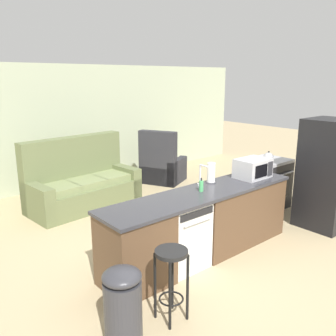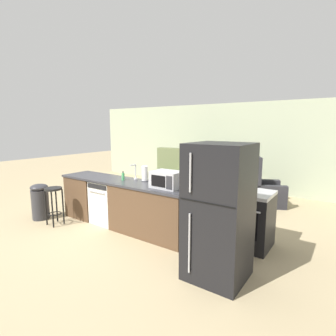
{
  "view_description": "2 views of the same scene",
  "coord_description": "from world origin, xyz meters",
  "px_view_note": "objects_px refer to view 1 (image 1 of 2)",
  "views": [
    {
      "loc": [
        -3.0,
        -3.03,
        2.32
      ],
      "look_at": [
        0.19,
        0.76,
        1.06
      ],
      "focal_mm": 38.0,
      "sensor_mm": 36.0,
      "label": 1
    },
    {
      "loc": [
        3.63,
        -3.46,
        1.91
      ],
      "look_at": [
        0.68,
        0.72,
        1.09
      ],
      "focal_mm": 28.0,
      "sensor_mm": 36.0,
      "label": 2
    }
  ],
  "objects_px": {
    "trash_bin": "(123,306)",
    "soap_bottle": "(201,186)",
    "stove_range": "(266,183)",
    "bar_stool": "(171,270)",
    "armchair": "(162,167)",
    "dishwasher": "(180,234)",
    "microwave": "(253,168)",
    "kettle": "(268,157)",
    "refrigerator": "(327,174)",
    "couch": "(81,185)",
    "paper_towel_roll": "(211,173)"
  },
  "relations": [
    {
      "from": "trash_bin",
      "to": "soap_bottle",
      "type": "bearing_deg",
      "value": 23.31
    },
    {
      "from": "stove_range",
      "to": "bar_stool",
      "type": "height_order",
      "value": "stove_range"
    },
    {
      "from": "stove_range",
      "to": "armchair",
      "type": "distance_m",
      "value": 2.5
    },
    {
      "from": "dishwasher",
      "to": "trash_bin",
      "type": "distance_m",
      "value": 1.49
    },
    {
      "from": "dishwasher",
      "to": "soap_bottle",
      "type": "relative_size",
      "value": 4.77
    },
    {
      "from": "stove_range",
      "to": "soap_bottle",
      "type": "relative_size",
      "value": 5.11
    },
    {
      "from": "dishwasher",
      "to": "trash_bin",
      "type": "relative_size",
      "value": 1.14
    },
    {
      "from": "microwave",
      "to": "soap_bottle",
      "type": "height_order",
      "value": "microwave"
    },
    {
      "from": "soap_bottle",
      "to": "armchair",
      "type": "bearing_deg",
      "value": 59.34
    },
    {
      "from": "kettle",
      "to": "trash_bin",
      "type": "bearing_deg",
      "value": -163.23
    },
    {
      "from": "stove_range",
      "to": "refrigerator",
      "type": "bearing_deg",
      "value": -90.01
    },
    {
      "from": "microwave",
      "to": "trash_bin",
      "type": "distance_m",
      "value": 2.89
    },
    {
      "from": "microwave",
      "to": "armchair",
      "type": "distance_m",
      "value": 3.18
    },
    {
      "from": "bar_stool",
      "to": "couch",
      "type": "height_order",
      "value": "couch"
    },
    {
      "from": "dishwasher",
      "to": "refrigerator",
      "type": "height_order",
      "value": "refrigerator"
    },
    {
      "from": "dishwasher",
      "to": "stove_range",
      "type": "distance_m",
      "value": 2.66
    },
    {
      "from": "couch",
      "to": "microwave",
      "type": "bearing_deg",
      "value": -64.18
    },
    {
      "from": "stove_range",
      "to": "soap_bottle",
      "type": "distance_m",
      "value": 2.34
    },
    {
      "from": "refrigerator",
      "to": "kettle",
      "type": "height_order",
      "value": "refrigerator"
    },
    {
      "from": "paper_towel_roll",
      "to": "trash_bin",
      "type": "bearing_deg",
      "value": -156.19
    },
    {
      "from": "paper_towel_roll",
      "to": "kettle",
      "type": "height_order",
      "value": "paper_towel_roll"
    },
    {
      "from": "paper_towel_roll",
      "to": "couch",
      "type": "height_order",
      "value": "couch"
    },
    {
      "from": "paper_towel_roll",
      "to": "armchair",
      "type": "relative_size",
      "value": 0.24
    },
    {
      "from": "dishwasher",
      "to": "microwave",
      "type": "distance_m",
      "value": 1.55
    },
    {
      "from": "microwave",
      "to": "bar_stool",
      "type": "height_order",
      "value": "microwave"
    },
    {
      "from": "refrigerator",
      "to": "microwave",
      "type": "xyz_separation_m",
      "value": [
        -1.18,
        0.55,
        0.18
      ]
    },
    {
      "from": "bar_stool",
      "to": "trash_bin",
      "type": "height_order",
      "value": "same"
    },
    {
      "from": "bar_stool",
      "to": "trash_bin",
      "type": "distance_m",
      "value": 0.57
    },
    {
      "from": "paper_towel_roll",
      "to": "kettle",
      "type": "xyz_separation_m",
      "value": [
        1.67,
        0.21,
        -0.05
      ]
    },
    {
      "from": "stove_range",
      "to": "bar_stool",
      "type": "bearing_deg",
      "value": -159.32
    },
    {
      "from": "microwave",
      "to": "paper_towel_roll",
      "type": "xyz_separation_m",
      "value": [
        -0.66,
        0.21,
        -0.0
      ]
    },
    {
      "from": "microwave",
      "to": "kettle",
      "type": "distance_m",
      "value": 1.1
    },
    {
      "from": "dishwasher",
      "to": "trash_bin",
      "type": "bearing_deg",
      "value": -151.66
    },
    {
      "from": "refrigerator",
      "to": "couch",
      "type": "relative_size",
      "value": 0.83
    },
    {
      "from": "paper_towel_roll",
      "to": "microwave",
      "type": "bearing_deg",
      "value": -17.81
    },
    {
      "from": "dishwasher",
      "to": "stove_range",
      "type": "bearing_deg",
      "value": 11.91
    },
    {
      "from": "soap_bottle",
      "to": "dishwasher",
      "type": "bearing_deg",
      "value": -176.45
    },
    {
      "from": "soap_bottle",
      "to": "bar_stool",
      "type": "bearing_deg",
      "value": -146.99
    },
    {
      "from": "paper_towel_roll",
      "to": "couch",
      "type": "xyz_separation_m",
      "value": [
        -0.7,
        2.59,
        -0.64
      ]
    },
    {
      "from": "soap_bottle",
      "to": "refrigerator",
      "type": "bearing_deg",
      "value": -14.51
    },
    {
      "from": "dishwasher",
      "to": "soap_bottle",
      "type": "bearing_deg",
      "value": 3.55
    },
    {
      "from": "stove_range",
      "to": "kettle",
      "type": "height_order",
      "value": "kettle"
    },
    {
      "from": "kettle",
      "to": "trash_bin",
      "type": "height_order",
      "value": "kettle"
    },
    {
      "from": "kettle",
      "to": "trash_bin",
      "type": "relative_size",
      "value": 0.28
    },
    {
      "from": "paper_towel_roll",
      "to": "trash_bin",
      "type": "relative_size",
      "value": 0.38
    },
    {
      "from": "kettle",
      "to": "bar_stool",
      "type": "xyz_separation_m",
      "value": [
        -3.19,
        -1.14,
        -0.45
      ]
    },
    {
      "from": "paper_towel_roll",
      "to": "armchair",
      "type": "distance_m",
      "value": 3.2
    },
    {
      "from": "paper_towel_roll",
      "to": "soap_bottle",
      "type": "distance_m",
      "value": 0.43
    },
    {
      "from": "dishwasher",
      "to": "kettle",
      "type": "relative_size",
      "value": 4.1
    },
    {
      "from": "microwave",
      "to": "trash_bin",
      "type": "height_order",
      "value": "microwave"
    }
  ]
}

